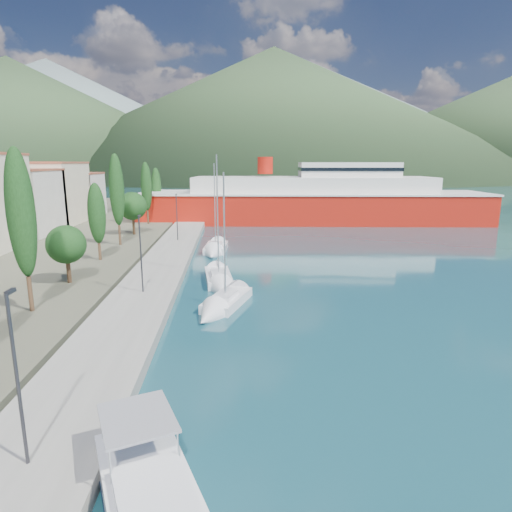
{
  "coord_description": "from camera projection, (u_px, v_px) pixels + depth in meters",
  "views": [
    {
      "loc": [
        -2.02,
        -19.32,
        10.77
      ],
      "look_at": [
        0.0,
        14.0,
        3.5
      ],
      "focal_mm": 30.0,
      "sensor_mm": 36.0,
      "label": 1
    }
  ],
  "objects": [
    {
      "name": "ground",
      "position": [
        236.0,
        197.0,
        138.29
      ],
      "size": [
        1400.0,
        1400.0,
        0.0
      ],
      "primitive_type": "plane",
      "color": "#184652"
    },
    {
      "name": "sailboat_near",
      "position": [
        218.0,
        308.0,
        31.47
      ],
      "size": [
        4.88,
        7.99,
        11.04
      ],
      "color": "silver",
      "rests_on": "ground"
    },
    {
      "name": "quay",
      "position": [
        166.0,
        262.0,
        45.99
      ],
      "size": [
        5.0,
        88.0,
        0.8
      ],
      "primitive_type": "cube",
      "color": "gray",
      "rests_on": "ground"
    },
    {
      "name": "ferry",
      "position": [
        313.0,
        202.0,
        79.11
      ],
      "size": [
        63.86,
        18.56,
        12.5
      ],
      "color": "#AC180D",
      "rests_on": "ground"
    },
    {
      "name": "tree_row",
      "position": [
        112.0,
        205.0,
        50.07
      ],
      "size": [
        3.99,
        64.43,
        11.24
      ],
      "color": "#47301E",
      "rests_on": "land_strip"
    },
    {
      "name": "lamp_posts",
      "position": [
        144.0,
        248.0,
        34.32
      ],
      "size": [
        0.15,
        43.69,
        6.06
      ],
      "color": "#2D2D33",
      "rests_on": "quay"
    },
    {
      "name": "sailboat_far",
      "position": [
        214.0,
        251.0,
        51.67
      ],
      "size": [
        3.2,
        8.17,
        11.75
      ],
      "color": "silver",
      "rests_on": "ground"
    },
    {
      "name": "hills_near",
      "position": [
        342.0,
        119.0,
        379.87
      ],
      "size": [
        1010.0,
        520.0,
        115.0
      ],
      "color": "#304829",
      "rests_on": "ground"
    },
    {
      "name": "sailboat_mid",
      "position": [
        220.0,
        284.0,
        37.78
      ],
      "size": [
        3.12,
        8.8,
        12.39
      ],
      "color": "silver",
      "rests_on": "ground"
    },
    {
      "name": "hills_far",
      "position": [
        326.0,
        116.0,
        616.41
      ],
      "size": [
        1480.0,
        900.0,
        180.0
      ],
      "color": "slate",
      "rests_on": "ground"
    }
  ]
}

